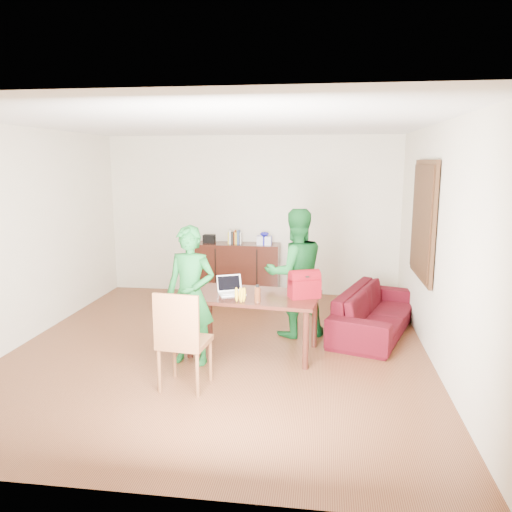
# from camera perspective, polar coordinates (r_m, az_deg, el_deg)

# --- Properties ---
(room) EXTENTS (5.20, 5.70, 2.90)m
(room) POSITION_cam_1_polar(r_m,az_deg,el_deg) (6.04, -3.96, 1.57)
(room) COLOR #431F10
(room) RESTS_ON ground
(table) EXTENTS (1.62, 1.03, 0.72)m
(table) POSITION_cam_1_polar(r_m,az_deg,el_deg) (5.95, -0.26, -5.25)
(table) COLOR black
(table) RESTS_ON ground
(chair) EXTENTS (0.51, 0.49, 1.03)m
(chair) POSITION_cam_1_polar(r_m,az_deg,el_deg) (5.20, -8.16, -11.60)
(chair) COLOR brown
(chair) RESTS_ON ground
(person_near) EXTENTS (0.62, 0.45, 1.58)m
(person_near) POSITION_cam_1_polar(r_m,az_deg,el_deg) (5.66, -7.49, -4.50)
(person_near) COLOR #145B22
(person_near) RESTS_ON ground
(person_far) EXTENTS (1.00, 0.90, 1.68)m
(person_far) POSITION_cam_1_polar(r_m,az_deg,el_deg) (6.52, 4.52, -1.94)
(person_far) COLOR #145C22
(person_far) RESTS_ON ground
(laptop) EXTENTS (0.36, 0.31, 0.21)m
(laptop) POSITION_cam_1_polar(r_m,az_deg,el_deg) (5.93, -2.76, -4.01)
(laptop) COLOR white
(laptop) RESTS_ON table
(bananas) EXTENTS (0.18, 0.12, 0.06)m
(bananas) POSITION_cam_1_polar(r_m,az_deg,el_deg) (5.63, -1.81, -4.94)
(bananas) COLOR #C49417
(bananas) RESTS_ON table
(bottle) EXTENTS (0.07, 0.07, 0.20)m
(bottle) POSITION_cam_1_polar(r_m,az_deg,el_deg) (5.59, 0.17, -4.33)
(bottle) COLOR #512612
(bottle) RESTS_ON table
(red_bag) EXTENTS (0.40, 0.32, 0.26)m
(red_bag) POSITION_cam_1_polar(r_m,az_deg,el_deg) (5.81, 5.54, -3.50)
(red_bag) COLOR maroon
(red_bag) RESTS_ON table
(sofa) EXTENTS (1.38, 2.13, 0.58)m
(sofa) POSITION_cam_1_polar(r_m,az_deg,el_deg) (6.94, 13.49, -6.11)
(sofa) COLOR #36070B
(sofa) RESTS_ON ground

